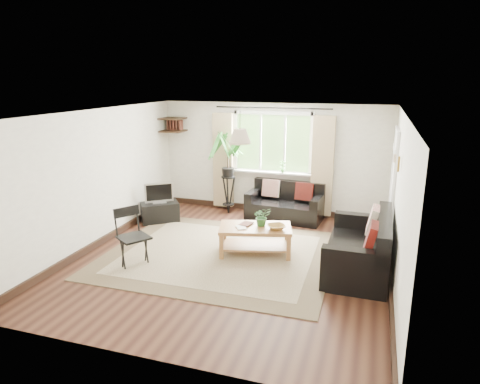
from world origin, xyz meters
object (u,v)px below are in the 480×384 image
(sofa_back, at_px, (285,202))
(palm_stand, at_px, (228,173))
(sofa_right, at_px, (358,244))
(folding_chair, at_px, (134,238))
(coffee_table, at_px, (255,240))
(tv_stand, at_px, (160,212))

(sofa_back, distance_m, palm_stand, 1.39)
(sofa_back, relative_size, sofa_right, 0.86)
(sofa_back, relative_size, folding_chair, 1.67)
(sofa_back, bearing_deg, folding_chair, -115.58)
(sofa_back, bearing_deg, coffee_table, -87.76)
(tv_stand, bearing_deg, coffee_table, -60.72)
(sofa_back, height_order, sofa_right, sofa_right)
(tv_stand, bearing_deg, folding_chair, -109.56)
(sofa_right, distance_m, coffee_table, 1.70)
(tv_stand, relative_size, folding_chair, 0.81)
(coffee_table, height_order, palm_stand, palm_stand)
(palm_stand, height_order, folding_chair, palm_stand)
(coffee_table, distance_m, folding_chair, 2.01)
(tv_stand, relative_size, palm_stand, 0.42)
(palm_stand, bearing_deg, tv_stand, -139.88)
(folding_chair, bearing_deg, coffee_table, -24.29)
(sofa_back, height_order, palm_stand, palm_stand)
(coffee_table, height_order, tv_stand, coffee_table)
(sofa_back, distance_m, coffee_table, 1.98)
(sofa_right, xyz_separation_m, palm_stand, (-2.87, 2.15, 0.47))
(sofa_right, xyz_separation_m, folding_chair, (-3.38, -0.92, 0.04))
(folding_chair, bearing_deg, palm_stand, 24.39)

